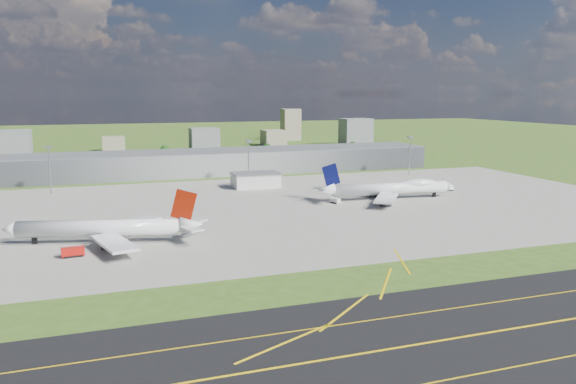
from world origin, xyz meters
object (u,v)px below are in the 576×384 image
object	(u,v)px
van_white_near	(335,201)
airliner_blue_quad	(391,189)
airliner_red_twin	(107,229)
tug_yellow	(182,227)
van_white_far	(450,189)
fire_truck	(73,252)

from	to	relation	value
van_white_near	airliner_blue_quad	bearing A→B (deg)	-106.23
airliner_red_twin	airliner_blue_quad	world-z (taller)	airliner_red_twin
tug_yellow	airliner_red_twin	bearing A→B (deg)	-172.43
van_white_far	airliner_red_twin	bearing A→B (deg)	-166.65
van_white_near	fire_truck	bearing A→B (deg)	95.45
tug_yellow	airliner_blue_quad	bearing A→B (deg)	-1.26
van_white_far	airliner_blue_quad	bearing A→B (deg)	-168.96
airliner_red_twin	fire_truck	bearing A→B (deg)	68.48
airliner_red_twin	van_white_near	xyz separation A→B (m)	(107.69, 40.52, -3.89)
airliner_blue_quad	van_white_near	size ratio (longest dim) A/B	13.48
airliner_blue_quad	van_white_far	world-z (taller)	airliner_blue_quad
airliner_blue_quad	van_white_far	xyz separation A→B (m)	(43.38, 10.75, -4.29)
fire_truck	van_white_far	xyz separation A→B (m)	(193.89, 68.41, -0.54)
fire_truck	tug_yellow	bearing A→B (deg)	29.32
airliner_blue_quad	fire_truck	distance (m)	161.22
fire_truck	tug_yellow	distance (m)	48.61
airliner_red_twin	van_white_far	distance (m)	190.28
airliner_red_twin	van_white_near	world-z (taller)	airliner_red_twin
fire_truck	van_white_near	world-z (taller)	fire_truck
van_white_near	airliner_red_twin	bearing A→B (deg)	90.95
airliner_red_twin	tug_yellow	xyz separation A→B (m)	(28.58, 12.66, -4.27)
airliner_red_twin	van_white_near	distance (m)	115.13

